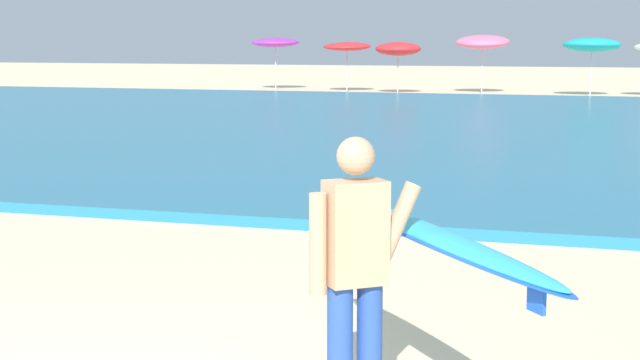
% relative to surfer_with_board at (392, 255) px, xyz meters
% --- Properties ---
extents(sea, '(120.00, 28.00, 0.14)m').
position_rel_surfer_with_board_xyz_m(sea, '(-1.84, 19.54, -0.96)').
color(sea, teal).
rests_on(sea, ground).
extents(surfer_with_board, '(2.00, 2.37, 1.73)m').
position_rel_surfer_with_board_xyz_m(surfer_with_board, '(0.00, 0.00, 0.00)').
color(surfer_with_board, '#284CA3').
rests_on(surfer_with_board, ground).
extents(beach_umbrella_0, '(2.16, 2.17, 2.37)m').
position_rel_surfer_with_board_xyz_m(beach_umbrella_0, '(-14.30, 37.20, 1.10)').
color(beach_umbrella_0, beige).
rests_on(beach_umbrella_0, ground).
extents(beach_umbrella_1, '(2.09, 2.10, 2.20)m').
position_rel_surfer_with_board_xyz_m(beach_umbrella_1, '(-10.64, 36.28, 0.93)').
color(beach_umbrella_1, beige).
rests_on(beach_umbrella_1, ground).
extents(beach_umbrella_2, '(1.92, 1.92, 2.17)m').
position_rel_surfer_with_board_xyz_m(beach_umbrella_2, '(-8.14, 35.35, 0.85)').
color(beach_umbrella_2, beige).
rests_on(beach_umbrella_2, ground).
extents(beach_umbrella_3, '(2.27, 2.31, 2.55)m').
position_rel_surfer_with_board_xyz_m(beach_umbrella_3, '(-4.79, 36.62, 1.13)').
color(beach_umbrella_3, beige).
rests_on(beach_umbrella_3, ground).
extents(beach_umbrella_4, '(2.28, 2.30, 2.37)m').
position_rel_surfer_with_board_xyz_m(beach_umbrella_4, '(-0.30, 35.63, 1.02)').
color(beach_umbrella_4, beige).
rests_on(beach_umbrella_4, ground).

